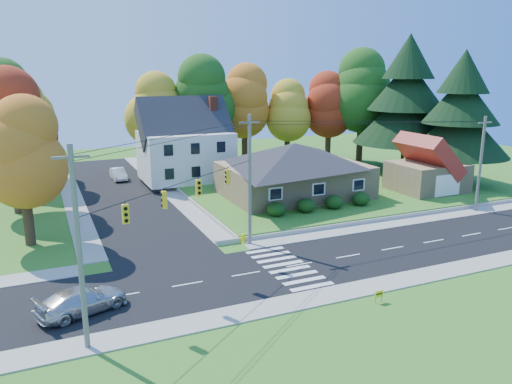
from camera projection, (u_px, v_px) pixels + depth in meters
ground at (299, 265)px, 34.50m from camera, size 120.00×120.00×0.00m
road_main at (299, 265)px, 34.50m from camera, size 90.00×8.00×0.02m
road_cross at (121, 193)px, 54.47m from camera, size 8.00×44.00×0.02m
sidewalk_north at (269, 242)px, 38.94m from camera, size 90.00×2.00×0.08m
sidewalk_south at (339, 293)px, 30.05m from camera, size 90.00×2.00×0.08m
lawn at (311, 183)px, 58.19m from camera, size 30.00×30.00×0.50m
ranch_house at (294, 169)px, 51.07m from camera, size 14.60×10.60×5.40m
colonial_house at (186, 145)px, 58.30m from camera, size 10.40×8.40×9.60m
garage at (428, 169)px, 53.08m from camera, size 7.30×6.30×4.60m
hedge_row at (320, 204)px, 45.87m from camera, size 10.70×1.70×1.27m
traffic_infrastructure at (290, 189)px, 34.41m from camera, size 38.10×10.66×10.00m
tree_lot_0 at (155, 109)px, 61.94m from camera, size 6.72×6.72×12.51m
tree_lot_1 at (204, 98)px, 63.09m from camera, size 7.84×7.84×14.60m
tree_lot_2 at (244, 102)px, 66.48m from camera, size 7.28×7.28×13.56m
tree_lot_3 at (288, 111)px, 68.25m from camera, size 6.16×6.16×11.47m
tree_lot_4 at (329, 105)px, 69.56m from camera, size 6.72×6.72×12.51m
tree_lot_5 at (362, 91)px, 68.88m from camera, size 8.40×8.40×15.64m
conifer_east_a at (406, 100)px, 62.37m from camera, size 12.80×12.80×16.96m
conifer_east_b at (461, 114)px, 55.92m from camera, size 11.20×11.20×14.84m
tree_west_0 at (21, 153)px, 36.80m from camera, size 6.16×6.16×11.47m
tree_west_1 at (9, 123)px, 44.98m from camera, size 7.28×7.28×13.56m
tree_west_2 at (23, 120)px, 54.41m from camera, size 6.72×6.72×12.51m
tree_west_3 at (5, 104)px, 60.43m from camera, size 7.84×7.84×14.60m
silver_sedan at (82, 300)px, 27.55m from camera, size 5.35×3.58×1.44m
white_car at (118, 174)px, 60.88m from camera, size 1.63×4.31×1.41m
fire_hydrant at (243, 239)px, 38.69m from camera, size 0.45×0.36×0.81m
yard_sign at (379, 294)px, 28.82m from camera, size 0.58×0.07×0.73m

